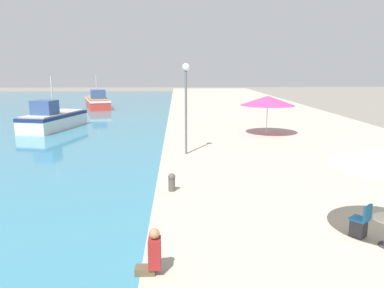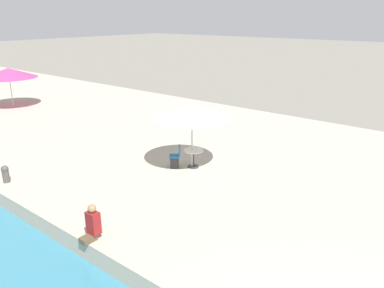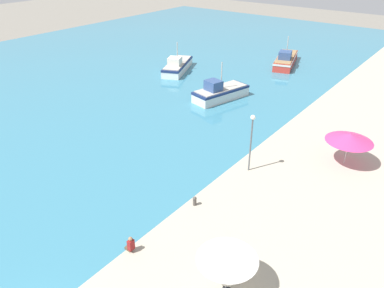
{
  "view_description": "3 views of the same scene",
  "coord_description": "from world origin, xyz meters",
  "px_view_note": "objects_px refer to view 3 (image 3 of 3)",
  "views": [
    {
      "loc": [
        0.82,
        -0.52,
        4.91
      ],
      "look_at": [
        1.5,
        16.81,
        1.41
      ],
      "focal_mm": 35.0,
      "sensor_mm": 36.0,
      "label": 1
    },
    {
      "loc": [
        -4.97,
        -0.81,
        6.41
      ],
      "look_at": [
        5.92,
        7.84,
        1.61
      ],
      "focal_mm": 35.0,
      "sensor_mm": 36.0,
      "label": 2
    },
    {
      "loc": [
        12.49,
        -3.47,
        15.94
      ],
      "look_at": [
        -4.0,
        18.0,
        1.21
      ],
      "focal_mm": 35.0,
      "sensor_mm": 36.0,
      "label": 3
    }
  ],
  "objects_px": {
    "fishing_boat_mid": "(177,66)",
    "cafe_table": "(227,282)",
    "lamppost": "(252,134)",
    "fishing_boat_far": "(286,59)",
    "fishing_boat_near": "(220,92)",
    "cafe_chair_left": "(225,274)",
    "cafe_umbrella_pink": "(228,255)",
    "person_at_quay": "(130,245)",
    "cafe_umbrella_white": "(350,138)",
    "mooring_bollard": "(195,201)"
  },
  "relations": [
    {
      "from": "fishing_boat_far",
      "to": "cafe_umbrella_pink",
      "type": "xyz_separation_m",
      "value": [
        15.16,
        -39.25,
        2.07
      ]
    },
    {
      "from": "fishing_boat_far",
      "to": "mooring_bollard",
      "type": "height_order",
      "value": "fishing_boat_far"
    },
    {
      "from": "fishing_boat_mid",
      "to": "cafe_table",
      "type": "height_order",
      "value": "fishing_boat_mid"
    },
    {
      "from": "cafe_table",
      "to": "fishing_boat_far",
      "type": "bearing_deg",
      "value": 111.2
    },
    {
      "from": "fishing_boat_near",
      "to": "cafe_table",
      "type": "distance_m",
      "value": 27.06
    },
    {
      "from": "cafe_umbrella_pink",
      "to": "cafe_umbrella_white",
      "type": "relative_size",
      "value": 0.85
    },
    {
      "from": "cafe_umbrella_pink",
      "to": "cafe_table",
      "type": "height_order",
      "value": "cafe_umbrella_pink"
    },
    {
      "from": "cafe_umbrella_white",
      "to": "cafe_chair_left",
      "type": "distance_m",
      "value": 15.44
    },
    {
      "from": "lamppost",
      "to": "person_at_quay",
      "type": "bearing_deg",
      "value": -94.91
    },
    {
      "from": "fishing_boat_far",
      "to": "cafe_umbrella_white",
      "type": "relative_size",
      "value": 2.52
    },
    {
      "from": "fishing_boat_mid",
      "to": "cafe_umbrella_pink",
      "type": "xyz_separation_m",
      "value": [
        25.72,
        -27.41,
        2.09
      ]
    },
    {
      "from": "fishing_boat_near",
      "to": "cafe_table",
      "type": "bearing_deg",
      "value": -41.52
    },
    {
      "from": "person_at_quay",
      "to": "mooring_bollard",
      "type": "height_order",
      "value": "person_at_quay"
    },
    {
      "from": "mooring_bollard",
      "to": "cafe_umbrella_pink",
      "type": "bearing_deg",
      "value": -39.97
    },
    {
      "from": "person_at_quay",
      "to": "cafe_umbrella_pink",
      "type": "bearing_deg",
      "value": 10.38
    },
    {
      "from": "cafe_umbrella_white",
      "to": "person_at_quay",
      "type": "bearing_deg",
      "value": -110.88
    },
    {
      "from": "person_at_quay",
      "to": "cafe_umbrella_white",
      "type": "bearing_deg",
      "value": 69.12
    },
    {
      "from": "cafe_table",
      "to": "lamppost",
      "type": "xyz_separation_m",
      "value": [
        -4.73,
        10.4,
        2.56
      ]
    },
    {
      "from": "mooring_bollard",
      "to": "lamppost",
      "type": "relative_size",
      "value": 0.14
    },
    {
      "from": "cafe_umbrella_white",
      "to": "person_at_quay",
      "type": "height_order",
      "value": "cafe_umbrella_white"
    },
    {
      "from": "cafe_umbrella_pink",
      "to": "cafe_chair_left",
      "type": "bearing_deg",
      "value": 125.85
    },
    {
      "from": "fishing_boat_far",
      "to": "mooring_bollard",
      "type": "relative_size",
      "value": 13.66
    },
    {
      "from": "cafe_umbrella_white",
      "to": "cafe_table",
      "type": "xyz_separation_m",
      "value": [
        -0.72,
        -15.84,
        -1.72
      ]
    },
    {
      "from": "fishing_boat_mid",
      "to": "fishing_boat_far",
      "type": "xyz_separation_m",
      "value": [
        10.56,
        11.84,
        0.02
      ]
    },
    {
      "from": "cafe_table",
      "to": "person_at_quay",
      "type": "relative_size",
      "value": 0.78
    },
    {
      "from": "fishing_boat_mid",
      "to": "lamppost",
      "type": "relative_size",
      "value": 1.77
    },
    {
      "from": "cafe_umbrella_pink",
      "to": "cafe_umbrella_white",
      "type": "height_order",
      "value": "cafe_umbrella_pink"
    },
    {
      "from": "fishing_boat_near",
      "to": "fishing_boat_far",
      "type": "bearing_deg",
      "value": 103.8
    },
    {
      "from": "fishing_boat_far",
      "to": "cafe_umbrella_white",
      "type": "height_order",
      "value": "fishing_boat_far"
    },
    {
      "from": "fishing_boat_near",
      "to": "cafe_chair_left",
      "type": "height_order",
      "value": "fishing_boat_near"
    },
    {
      "from": "fishing_boat_near",
      "to": "cafe_chair_left",
      "type": "relative_size",
      "value": 7.79
    },
    {
      "from": "cafe_table",
      "to": "cafe_umbrella_white",
      "type": "bearing_deg",
      "value": 87.41
    },
    {
      "from": "fishing_boat_near",
      "to": "cafe_umbrella_white",
      "type": "distance_m",
      "value": 17.39
    },
    {
      "from": "fishing_boat_mid",
      "to": "mooring_bollard",
      "type": "xyz_separation_m",
      "value": [
        20.4,
        -22.95,
        0.13
      ]
    },
    {
      "from": "cafe_table",
      "to": "cafe_chair_left",
      "type": "xyz_separation_m",
      "value": [
        -0.46,
        0.56,
        -0.21
      ]
    },
    {
      "from": "fishing_boat_near",
      "to": "mooring_bollard",
      "type": "distance_m",
      "value": 20.41
    },
    {
      "from": "person_at_quay",
      "to": "lamppost",
      "type": "relative_size",
      "value": 0.23
    },
    {
      "from": "fishing_boat_mid",
      "to": "cafe_table",
      "type": "bearing_deg",
      "value": -70.67
    },
    {
      "from": "lamppost",
      "to": "cafe_umbrella_pink",
      "type": "bearing_deg",
      "value": -65.8
    },
    {
      "from": "mooring_bollard",
      "to": "lamppost",
      "type": "bearing_deg",
      "value": 83.7
    },
    {
      "from": "fishing_boat_mid",
      "to": "fishing_boat_far",
      "type": "bearing_deg",
      "value": 24.34
    },
    {
      "from": "lamppost",
      "to": "fishing_boat_mid",
      "type": "bearing_deg",
      "value": 141.05
    },
    {
      "from": "cafe_chair_left",
      "to": "person_at_quay",
      "type": "distance_m",
      "value": 5.49
    },
    {
      "from": "lamppost",
      "to": "fishing_boat_far",
      "type": "bearing_deg",
      "value": 109.98
    },
    {
      "from": "fishing_boat_far",
      "to": "cafe_chair_left",
      "type": "distance_m",
      "value": 41.42
    },
    {
      "from": "fishing_boat_mid",
      "to": "cafe_umbrella_pink",
      "type": "relative_size",
      "value": 2.68
    },
    {
      "from": "cafe_umbrella_white",
      "to": "lamppost",
      "type": "height_order",
      "value": "lamppost"
    },
    {
      "from": "cafe_umbrella_pink",
      "to": "person_at_quay",
      "type": "bearing_deg",
      "value": -169.62
    },
    {
      "from": "cafe_umbrella_white",
      "to": "lamppost",
      "type": "bearing_deg",
      "value": -135.06
    },
    {
      "from": "fishing_boat_mid",
      "to": "cafe_umbrella_pink",
      "type": "distance_m",
      "value": 37.65
    }
  ]
}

